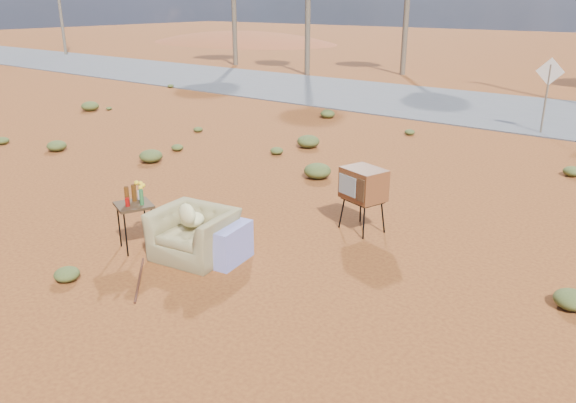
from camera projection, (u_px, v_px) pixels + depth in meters
The scene contains 9 objects.
ground at pixel (220, 263), 8.46m from camera, with size 140.00×140.00×0.00m, color brown.
highway at pixel (519, 112), 19.64m from camera, with size 140.00×7.00×0.04m, color #565659.
dirt_mound at pixel (242, 43), 50.99m from camera, with size 26.00×18.00×2.00m, color brown.
armchair at pixel (200, 229), 8.49m from camera, with size 1.43×1.05×1.00m.
tv_unit at pixel (363, 185), 9.38m from camera, with size 0.81×0.73×1.10m.
side_table at pixel (135, 201), 8.72m from camera, with size 0.69×0.69×1.06m.
rusty_bar at pixel (139, 279), 7.93m from camera, with size 0.04×0.04×1.33m, color #471F12.
road_sign at pixel (548, 82), 16.04m from camera, with size 0.78×0.06×2.19m.
scrub_patch at pixel (334, 175), 12.17m from camera, with size 17.49×8.07×0.33m.
Camera 1 is at (5.47, -5.43, 3.75)m, focal length 35.00 mm.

